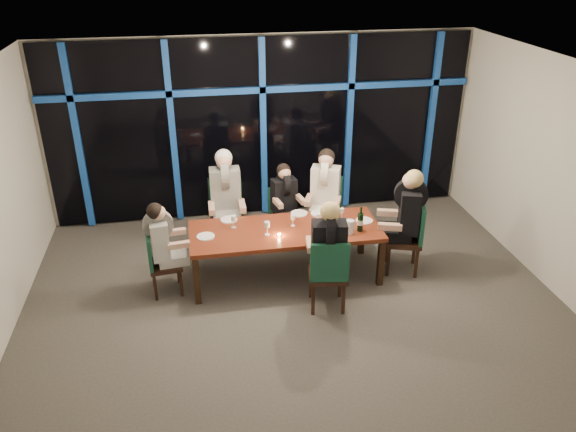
{
  "coord_description": "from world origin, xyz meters",
  "views": [
    {
      "loc": [
        -1.16,
        -5.86,
        4.32
      ],
      "look_at": [
        0.0,
        0.6,
        1.05
      ],
      "focal_mm": 35.0,
      "sensor_mm": 36.0,
      "label": 1
    }
  ],
  "objects": [
    {
      "name": "plate_far_right",
      "position": [
        0.56,
        1.18,
        0.76
      ],
      "size": [
        0.24,
        0.24,
        0.01
      ],
      "primitive_type": "cylinder",
      "color": "white",
      "rests_on": "dining_table"
    },
    {
      "name": "diner_near_mid",
      "position": [
        0.4,
        0.01,
        0.98
      ],
      "size": [
        0.55,
        0.68,
        1.0
      ],
      "rotation": [
        0.0,
        0.0,
        3.0
      ],
      "color": "black",
      "rests_on": "ground"
    },
    {
      "name": "plate_far_mid",
      "position": [
        0.28,
        1.24,
        0.76
      ],
      "size": [
        0.24,
        0.24,
        0.01
      ],
      "primitive_type": "cylinder",
      "color": "white",
      "rests_on": "dining_table"
    },
    {
      "name": "chair_end_left",
      "position": [
        -1.72,
        0.7,
        0.5
      ],
      "size": [
        0.46,
        0.46,
        0.9
      ],
      "rotation": [
        0.0,
        0.0,
        1.69
      ],
      "color": "black",
      "rests_on": "ground"
    },
    {
      "name": "chair_near_mid",
      "position": [
        0.39,
        -0.08,
        0.58
      ],
      "size": [
        0.54,
        0.54,
        1.03
      ],
      "rotation": [
        0.0,
        0.0,
        3.0
      ],
      "color": "black",
      "rests_on": "ground"
    },
    {
      "name": "wine_glass_e",
      "position": [
        0.84,
        0.98,
        0.87
      ],
      "size": [
        0.06,
        0.06,
        0.16
      ],
      "color": "silver",
      "rests_on": "dining_table"
    },
    {
      "name": "chair_far_mid",
      "position": [
        0.15,
        1.86,
        0.49
      ],
      "size": [
        0.48,
        0.48,
        0.88
      ],
      "rotation": [
        0.0,
        0.0,
        0.2
      ],
      "color": "black",
      "rests_on": "ground"
    },
    {
      "name": "wine_glass_a",
      "position": [
        -0.27,
        0.69,
        0.89
      ],
      "size": [
        0.07,
        0.07,
        0.19
      ],
      "color": "silver",
      "rests_on": "dining_table"
    },
    {
      "name": "diner_end_left",
      "position": [
        -1.64,
        0.71,
        0.86
      ],
      "size": [
        0.59,
        0.48,
        0.88
      ],
      "rotation": [
        0.0,
        0.0,
        1.69
      ],
      "color": "black",
      "rests_on": "ground"
    },
    {
      "name": "wine_glass_c",
      "position": [
        0.47,
        0.84,
        0.88
      ],
      "size": [
        0.07,
        0.07,
        0.18
      ],
      "color": "white",
      "rests_on": "dining_table"
    },
    {
      "name": "diner_far_right",
      "position": [
        0.77,
        1.7,
        0.99
      ],
      "size": [
        0.64,
        0.71,
        1.01
      ],
      "rotation": [
        0.0,
        0.0,
        -0.38
      ],
      "color": "silver",
      "rests_on": "ground"
    },
    {
      "name": "wine_glass_d",
      "position": [
        -0.69,
        0.98,
        0.88
      ],
      "size": [
        0.07,
        0.07,
        0.18
      ],
      "color": "silver",
      "rests_on": "dining_table"
    },
    {
      "name": "plate_near_mid",
      "position": [
        0.48,
        0.57,
        0.76
      ],
      "size": [
        0.24,
        0.24,
        0.01
      ],
      "primitive_type": "cylinder",
      "color": "white",
      "rests_on": "dining_table"
    },
    {
      "name": "plate_end_left",
      "position": [
        -1.08,
        0.77,
        0.76
      ],
      "size": [
        0.24,
        0.24,
        0.01
      ],
      "primitive_type": "cylinder",
      "color": "white",
      "rests_on": "dining_table"
    },
    {
      "name": "chair_end_right",
      "position": [
        1.76,
        0.66,
        0.59
      ],
      "size": [
        0.61,
        0.61,
        1.05
      ],
      "rotation": [
        0.0,
        0.0,
        4.42
      ],
      "color": "black",
      "rests_on": "ground"
    },
    {
      "name": "plate_far_left",
      "position": [
        -0.74,
        1.21,
        0.76
      ],
      "size": [
        0.24,
        0.24,
        0.01
      ],
      "primitive_type": "cylinder",
      "color": "white",
      "rests_on": "dining_table"
    },
    {
      "name": "water_pitcher",
      "position": [
        0.83,
        0.54,
        0.85
      ],
      "size": [
        0.12,
        0.11,
        0.19
      ],
      "rotation": [
        0.0,
        0.0,
        0.08
      ],
      "color": "white",
      "rests_on": "dining_table"
    },
    {
      "name": "diner_far_mid",
      "position": [
        0.16,
        1.79,
        0.85
      ],
      "size": [
        0.49,
        0.59,
        0.86
      ],
      "rotation": [
        0.0,
        0.0,
        0.2
      ],
      "color": "black",
      "rests_on": "ground"
    },
    {
      "name": "room",
      "position": [
        0.0,
        0.0,
        2.02
      ],
      "size": [
        7.04,
        7.0,
        3.02
      ],
      "color": "#534F4A",
      "rests_on": "ground"
    },
    {
      "name": "tea_light",
      "position": [
        -0.11,
        0.63,
        0.76
      ],
      "size": [
        0.04,
        0.04,
        0.03
      ],
      "primitive_type": "cylinder",
      "color": "#FFAF4C",
      "rests_on": "dining_table"
    },
    {
      "name": "wine_glass_b",
      "position": [
        0.12,
        0.89,
        0.87
      ],
      "size": [
        0.06,
        0.06,
        0.16
      ],
      "color": "silver",
      "rests_on": "dining_table"
    },
    {
      "name": "wine_bottle",
      "position": [
        0.99,
        0.58,
        0.89
      ],
      "size": [
        0.08,
        0.08,
        0.35
      ],
      "rotation": [
        0.0,
        0.0,
        -0.28
      ],
      "color": "black",
      "rests_on": "dining_table"
    },
    {
      "name": "chair_far_right",
      "position": [
        0.8,
        1.79,
        0.58
      ],
      "size": [
        0.62,
        0.62,
        1.03
      ],
      "rotation": [
        0.0,
        0.0,
        -0.38
      ],
      "color": "black",
      "rests_on": "ground"
    },
    {
      "name": "window_wall",
      "position": [
        0.01,
        2.93,
        1.55
      ],
      "size": [
        6.86,
        0.43,
        2.94
      ],
      "color": "black",
      "rests_on": "ground"
    },
    {
      "name": "plate_end_right",
      "position": [
        1.13,
        0.85,
        0.76
      ],
      "size": [
        0.24,
        0.24,
        0.01
      ],
      "primitive_type": "cylinder",
      "color": "white",
      "rests_on": "dining_table"
    },
    {
      "name": "diner_far_left",
      "position": [
        -0.73,
        1.78,
        1.02
      ],
      "size": [
        0.54,
        0.67,
        1.05
      ],
      "rotation": [
        0.0,
        0.0,
        -0.01
      ],
      "color": "black",
      "rests_on": "ground"
    },
    {
      "name": "chair_far_left",
      "position": [
        -0.73,
        1.87,
        0.6
      ],
      "size": [
        0.51,
        0.51,
        1.08
      ],
      "rotation": [
        0.0,
        0.0,
        -0.01
      ],
      "color": "black",
      "rests_on": "ground"
    },
    {
      "name": "diner_end_right",
      "position": [
        1.67,
        0.68,
        1.0
      ],
      "size": [
        0.71,
        0.62,
        1.03
      ],
      "rotation": [
        0.0,
        0.0,
        4.42
      ],
      "color": "black",
      "rests_on": "ground"
    },
    {
      "name": "dining_table",
      "position": [
        0.0,
        0.8,
        0.68
      ],
      "size": [
        2.6,
        1.0,
        0.75
      ],
      "color": "maroon",
      "rests_on": "ground"
    }
  ]
}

